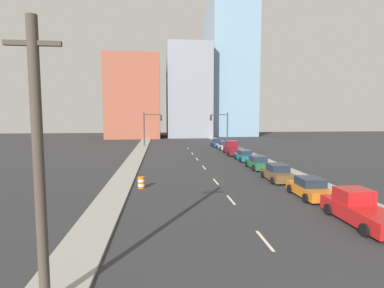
# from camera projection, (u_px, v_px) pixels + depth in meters

# --- Properties ---
(sidewalk_left) EXTENTS (2.19, 105.07, 0.14)m
(sidewalk_left) POSITION_uv_depth(u_px,v_px,m) (142.00, 146.00, 58.33)
(sidewalk_left) COLOR gray
(sidewalk_left) RESTS_ON ground
(sidewalk_right) EXTENTS (2.19, 105.07, 0.14)m
(sidewalk_right) POSITION_uv_depth(u_px,v_px,m) (228.00, 145.00, 60.10)
(sidewalk_right) COLOR gray
(sidewalk_right) RESTS_ON ground
(lane_stripe_at_7m) EXTENTS (0.16, 2.40, 0.01)m
(lane_stripe_at_7m) POSITION_uv_depth(u_px,v_px,m) (265.00, 240.00, 14.46)
(lane_stripe_at_7m) COLOR beige
(lane_stripe_at_7m) RESTS_ON ground
(lane_stripe_at_14m) EXTENTS (0.16, 2.40, 0.01)m
(lane_stripe_at_14m) POSITION_uv_depth(u_px,v_px,m) (231.00, 200.00, 21.40)
(lane_stripe_at_14m) COLOR beige
(lane_stripe_at_14m) RESTS_ON ground
(lane_stripe_at_20m) EXTENTS (0.16, 2.40, 0.01)m
(lane_stripe_at_20m) POSITION_uv_depth(u_px,v_px,m) (216.00, 182.00, 27.34)
(lane_stripe_at_20m) COLOR beige
(lane_stripe_at_20m) RESTS_ON ground
(lane_stripe_at_28m) EXTENTS (0.16, 2.40, 0.01)m
(lane_stripe_at_28m) POSITION_uv_depth(u_px,v_px,m) (204.00, 167.00, 34.73)
(lane_stripe_at_28m) COLOR beige
(lane_stripe_at_28m) RESTS_ON ground
(lane_stripe_at_35m) EXTENTS (0.16, 2.40, 0.01)m
(lane_stripe_at_35m) POSITION_uv_depth(u_px,v_px,m) (197.00, 159.00, 41.41)
(lane_stripe_at_35m) COLOR beige
(lane_stripe_at_35m) RESTS_ON ground
(lane_stripe_at_41m) EXTENTS (0.16, 2.40, 0.01)m
(lane_stripe_at_41m) POSITION_uv_depth(u_px,v_px,m) (192.00, 153.00, 47.48)
(lane_stripe_at_41m) COLOR beige
(lane_stripe_at_41m) RESTS_ON ground
(lane_stripe_at_48m) EXTENTS (0.16, 2.40, 0.01)m
(lane_stripe_at_48m) POSITION_uv_depth(u_px,v_px,m) (188.00, 148.00, 54.90)
(lane_stripe_at_48m) COLOR beige
(lane_stripe_at_48m) RESTS_ON ground
(building_brick_left) EXTENTS (14.00, 16.00, 21.70)m
(building_brick_left) POSITION_uv_depth(u_px,v_px,m) (134.00, 98.00, 82.03)
(building_brick_left) COLOR #9E513D
(building_brick_left) RESTS_ON ground
(building_office_center) EXTENTS (12.00, 20.00, 25.30)m
(building_office_center) POSITION_uv_depth(u_px,v_px,m) (187.00, 93.00, 87.37)
(building_office_center) COLOR gray
(building_office_center) RESTS_ON ground
(building_glass_right) EXTENTS (13.00, 20.00, 40.59)m
(building_glass_right) POSITION_uv_depth(u_px,v_px,m) (229.00, 69.00, 91.97)
(building_glass_right) COLOR #7A9EB7
(building_glass_right) RESTS_ON ground
(traffic_signal_left) EXTENTS (3.58, 0.35, 6.59)m
(traffic_signal_left) POSITION_uv_depth(u_px,v_px,m) (149.00, 125.00, 57.51)
(traffic_signal_left) COLOR #38383D
(traffic_signal_left) RESTS_ON ground
(traffic_signal_right) EXTENTS (3.58, 0.35, 6.59)m
(traffic_signal_right) POSITION_uv_depth(u_px,v_px,m) (223.00, 125.00, 59.00)
(traffic_signal_right) COLOR #38383D
(traffic_signal_right) RESTS_ON ground
(utility_pole_left_near) EXTENTS (1.60, 0.32, 8.90)m
(utility_pole_left_near) POSITION_uv_depth(u_px,v_px,m) (39.00, 164.00, 8.93)
(utility_pole_left_near) COLOR #473D33
(utility_pole_left_near) RESTS_ON ground
(traffic_barrel) EXTENTS (0.56, 0.56, 0.95)m
(traffic_barrel) POSITION_uv_depth(u_px,v_px,m) (141.00, 183.00, 24.82)
(traffic_barrel) COLOR orange
(traffic_barrel) RESTS_ON ground
(pickup_truck_red) EXTENTS (2.30, 5.37, 1.80)m
(pickup_truck_red) POSITION_uv_depth(u_px,v_px,m) (360.00, 210.00, 16.75)
(pickup_truck_red) COLOR red
(pickup_truck_red) RESTS_ON ground
(sedan_orange) EXTENTS (2.18, 4.32, 1.47)m
(sedan_orange) POSITION_uv_depth(u_px,v_px,m) (310.00, 188.00, 22.07)
(sedan_orange) COLOR orange
(sedan_orange) RESTS_ON ground
(sedan_brown) EXTENTS (2.21, 4.44, 1.55)m
(sedan_brown) POSITION_uv_depth(u_px,v_px,m) (278.00, 173.00, 27.73)
(sedan_brown) COLOR brown
(sedan_brown) RESTS_ON ground
(sedan_green) EXTENTS (2.14, 4.65, 1.49)m
(sedan_green) POSITION_uv_depth(u_px,v_px,m) (258.00, 163.00, 33.95)
(sedan_green) COLOR #1E6033
(sedan_green) RESTS_ON ground
(sedan_teal) EXTENTS (2.12, 4.67, 1.40)m
(sedan_teal) POSITION_uv_depth(u_px,v_px,m) (245.00, 156.00, 40.02)
(sedan_teal) COLOR #196B75
(sedan_teal) RESTS_ON ground
(pickup_truck_maroon) EXTENTS (2.43, 6.28, 2.04)m
(pickup_truck_maroon) POSITION_uv_depth(u_px,v_px,m) (232.00, 149.00, 46.67)
(pickup_truck_maroon) COLOR maroon
(pickup_truck_maroon) RESTS_ON ground
(sedan_silver) EXTENTS (2.15, 4.48, 1.51)m
(sedan_silver) POSITION_uv_depth(u_px,v_px,m) (224.00, 146.00, 52.71)
(sedan_silver) COLOR #B2B2BC
(sedan_silver) RESTS_ON ground
(sedan_blue) EXTENTS (2.14, 4.76, 1.49)m
(sedan_blue) POSITION_uv_depth(u_px,v_px,m) (217.00, 143.00, 58.12)
(sedan_blue) COLOR navy
(sedan_blue) RESTS_ON ground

